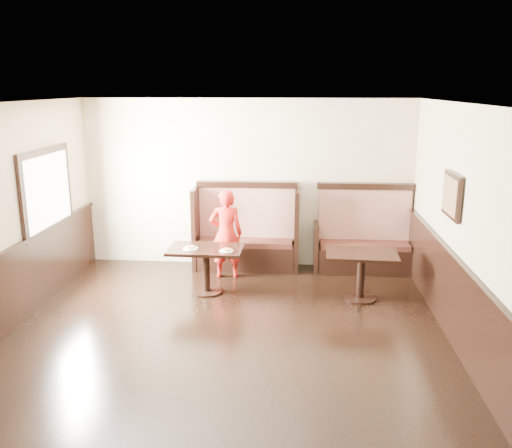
# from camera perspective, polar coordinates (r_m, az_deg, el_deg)

# --- Properties ---
(ground) EXTENTS (7.00, 7.00, 0.00)m
(ground) POSITION_cam_1_polar(r_m,az_deg,el_deg) (6.24, -3.92, -14.35)
(ground) COLOR black
(ground) RESTS_ON ground
(room_shell) EXTENTS (7.00, 7.00, 7.00)m
(room_shell) POSITION_cam_1_polar(r_m,az_deg,el_deg) (6.25, -6.38, -7.56)
(room_shell) COLOR beige
(room_shell) RESTS_ON ground
(booth_main) EXTENTS (1.75, 0.72, 1.45)m
(booth_main) POSITION_cam_1_polar(r_m,az_deg,el_deg) (9.08, -1.02, -1.39)
(booth_main) COLOR black
(booth_main) RESTS_ON ground
(booth_neighbor) EXTENTS (1.65, 0.72, 1.45)m
(booth_neighbor) POSITION_cam_1_polar(r_m,az_deg,el_deg) (9.13, 11.27, -1.90)
(booth_neighbor) COLOR black
(booth_neighbor) RESTS_ON ground
(table_main) EXTENTS (1.10, 0.70, 0.69)m
(table_main) POSITION_cam_1_polar(r_m,az_deg,el_deg) (8.00, -5.30, -3.63)
(table_main) COLOR black
(table_main) RESTS_ON ground
(table_neighbor) EXTENTS (1.03, 0.70, 0.70)m
(table_neighbor) POSITION_cam_1_polar(r_m,az_deg,el_deg) (7.87, 11.02, -4.21)
(table_neighbor) COLOR black
(table_neighbor) RESTS_ON ground
(child) EXTENTS (0.56, 0.41, 1.43)m
(child) POSITION_cam_1_polar(r_m,az_deg,el_deg) (8.58, -3.17, -1.04)
(child) COLOR red
(child) RESTS_ON ground
(pizza_plate_left) EXTENTS (0.22, 0.22, 0.04)m
(pizza_plate_left) POSITION_cam_1_polar(r_m,az_deg,el_deg) (7.93, -6.89, -2.51)
(pizza_plate_left) COLOR white
(pizza_plate_left) RESTS_ON table_main
(pizza_plate_right) EXTENTS (0.20, 0.20, 0.04)m
(pizza_plate_right) POSITION_cam_1_polar(r_m,az_deg,el_deg) (7.78, -3.13, -2.77)
(pizza_plate_right) COLOR white
(pizza_plate_right) RESTS_ON table_main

